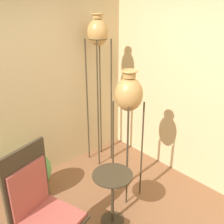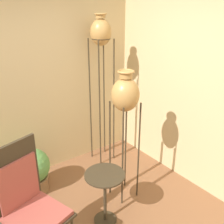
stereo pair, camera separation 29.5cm
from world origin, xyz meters
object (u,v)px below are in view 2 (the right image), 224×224
at_px(vase_stand_tall, 101,39).
at_px(side_table, 105,188).
at_px(vase_stand_medium, 125,97).
at_px(chair, 28,201).
at_px(potted_plant, 33,170).

xyz_separation_m(vase_stand_tall, side_table, (-0.74, -1.12, -1.41)).
relative_size(vase_stand_medium, chair, 1.36).
distance_m(vase_stand_tall, potted_plant, 1.96).
bearing_deg(chair, vase_stand_tall, 17.39).
bearing_deg(potted_plant, chair, -110.97).
height_order(vase_stand_medium, chair, vase_stand_medium).
height_order(vase_stand_tall, chair, vase_stand_tall).
bearing_deg(chair, side_table, -21.11).
bearing_deg(side_table, potted_plant, 114.65).
distance_m(vase_stand_medium, side_table, 1.02).
relative_size(vase_stand_tall, potted_plant, 3.59).
xyz_separation_m(side_table, potted_plant, (-0.45, 0.99, -0.14)).
xyz_separation_m(chair, side_table, (0.81, -0.06, -0.20)).
distance_m(chair, side_table, 0.84).
height_order(side_table, potted_plant, side_table).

